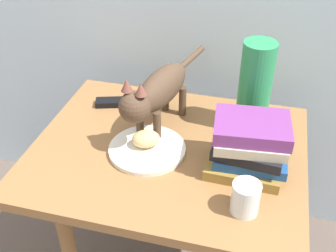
# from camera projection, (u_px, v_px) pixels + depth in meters

# --- Properties ---
(side_table) EXTENTS (0.79, 0.64, 0.60)m
(side_table) POSITION_uv_depth(u_px,v_px,m) (168.00, 169.00, 1.26)
(side_table) COLOR olive
(side_table) RESTS_ON ground
(plate) EXTENTS (0.22, 0.22, 0.01)m
(plate) POSITION_uv_depth(u_px,v_px,m) (147.00, 149.00, 1.20)
(plate) COLOR silver
(plate) RESTS_ON side_table
(bread_roll) EXTENTS (0.10, 0.09, 0.05)m
(bread_roll) POSITION_uv_depth(u_px,v_px,m) (146.00, 139.00, 1.18)
(bread_roll) COLOR #E0BC7A
(bread_roll) RESTS_ON plate
(cat) EXTENTS (0.16, 0.47, 0.23)m
(cat) POSITION_uv_depth(u_px,v_px,m) (157.00, 92.00, 1.22)
(cat) COLOR #4C3828
(cat) RESTS_ON side_table
(book_stack) EXTENTS (0.21, 0.18, 0.15)m
(book_stack) POSITION_uv_depth(u_px,v_px,m) (249.00, 147.00, 1.10)
(book_stack) COLOR olive
(book_stack) RESTS_ON side_table
(green_vase) EXTENTS (0.10, 0.10, 0.28)m
(green_vase) POSITION_uv_depth(u_px,v_px,m) (255.00, 87.00, 1.22)
(green_vase) COLOR #288C51
(green_vase) RESTS_ON side_table
(candle_jar) EXTENTS (0.07, 0.07, 0.08)m
(candle_jar) POSITION_uv_depth(u_px,v_px,m) (245.00, 199.00, 0.99)
(candle_jar) COLOR silver
(candle_jar) RESTS_ON side_table
(tv_remote) EXTENTS (0.16, 0.09, 0.02)m
(tv_remote) POSITION_uv_depth(u_px,v_px,m) (118.00, 102.00, 1.40)
(tv_remote) COLOR black
(tv_remote) RESTS_ON side_table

